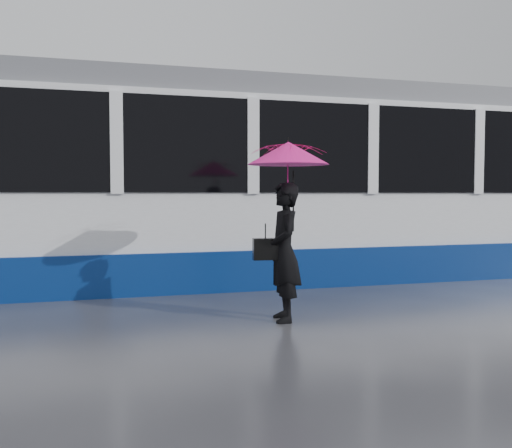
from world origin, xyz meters
name	(u,v)px	position (x,y,z in m)	size (l,w,h in m)	color
ground	(242,309)	(0.00, 0.00, 0.00)	(90.00, 90.00, 0.00)	#2E2E33
rails	(204,280)	(0.00, 2.50, 0.01)	(34.00, 1.51, 0.02)	#3F3D38
tram	(365,185)	(3.02, 2.50, 1.64)	(26.00, 2.56, 3.35)	white
woman	(284,252)	(0.30, -0.79, 0.80)	(0.59, 0.39, 1.61)	black
umbrella	(288,169)	(0.35, -0.79, 1.76)	(1.05, 1.05, 1.09)	#F41487
handbag	(265,249)	(0.08, -0.77, 0.84)	(0.30, 0.16, 0.43)	black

